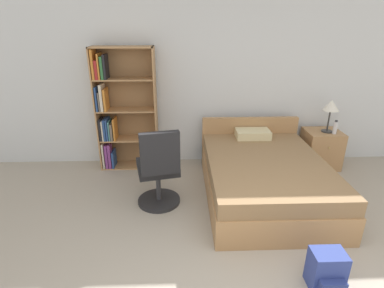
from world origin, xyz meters
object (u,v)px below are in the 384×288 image
(bed, at_px, (263,175))
(nightstand, at_px, (321,149))
(water_bottle, at_px, (335,128))
(backpack_blue, at_px, (327,271))
(bookshelf, at_px, (119,110))
(table_lamp, at_px, (331,107))
(office_chair, at_px, (159,171))

(bed, distance_m, nightstand, 1.39)
(nightstand, relative_size, water_bottle, 2.78)
(water_bottle, bearing_deg, bed, -150.63)
(nightstand, distance_m, backpack_blue, 2.55)
(bed, bearing_deg, water_bottle, 29.37)
(bookshelf, bearing_deg, backpack_blue, -48.79)
(table_lamp, xyz_separation_m, backpack_blue, (-1.00, -2.33, -0.81))
(water_bottle, bearing_deg, backpack_blue, -115.53)
(table_lamp, bearing_deg, nightstand, 138.04)
(office_chair, distance_m, backpack_blue, 2.01)
(bookshelf, relative_size, bed, 0.90)
(table_lamp, bearing_deg, office_chair, -157.62)
(table_lamp, relative_size, water_bottle, 2.35)
(bed, bearing_deg, nightstand, 35.67)
(nightstand, bearing_deg, water_bottle, -49.39)
(backpack_blue, bearing_deg, nightstand, 67.66)
(bookshelf, distance_m, bed, 2.30)
(table_lamp, distance_m, water_bottle, 0.31)
(bookshelf, relative_size, nightstand, 3.13)
(bookshelf, relative_size, table_lamp, 3.70)
(bookshelf, distance_m, water_bottle, 3.25)
(bed, xyz_separation_m, office_chair, (-1.34, -0.25, 0.21))
(table_lamp, distance_m, backpack_blue, 2.66)
(nightstand, xyz_separation_m, water_bottle, (0.10, -0.12, 0.39))
(bed, height_order, nightstand, bed)
(nightstand, relative_size, backpack_blue, 1.64)
(bookshelf, relative_size, backpack_blue, 5.15)
(nightstand, relative_size, table_lamp, 1.18)
(backpack_blue, bearing_deg, bookshelf, 131.21)
(table_lamp, bearing_deg, bookshelf, 177.42)
(nightstand, height_order, table_lamp, table_lamp)
(bed, relative_size, office_chair, 1.95)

